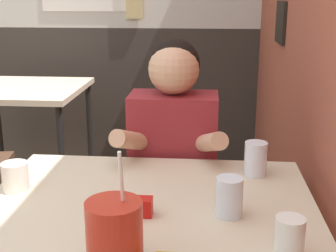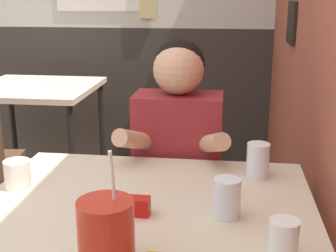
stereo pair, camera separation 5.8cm
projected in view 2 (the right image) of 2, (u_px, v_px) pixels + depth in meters
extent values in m
cube|color=black|center=(292.00, 23.00, 2.41)|extent=(0.02, 0.26, 0.22)
cube|color=#332D28|center=(116.00, 97.00, 3.77)|extent=(5.44, 0.06, 1.10)
cube|color=beige|center=(141.00, 224.00, 1.27)|extent=(0.97, 0.96, 0.04)
cube|color=beige|center=(35.00, 88.00, 3.05)|extent=(0.77, 0.75, 0.04)
cylinder|color=black|center=(73.00, 165.00, 2.80)|extent=(0.04, 0.04, 0.74)
cylinder|color=black|center=(13.00, 129.00, 3.52)|extent=(0.04, 0.04, 0.74)
cylinder|color=black|center=(102.00, 132.00, 3.44)|extent=(0.04, 0.04, 0.74)
cylinder|color=#4C3323|center=(25.00, 190.00, 2.81)|extent=(0.03, 0.03, 0.44)
cylinder|color=#4C3323|center=(7.00, 218.00, 2.47)|extent=(0.03, 0.03, 0.44)
cube|color=maroon|center=(178.00, 158.00, 1.85)|extent=(0.34, 0.20, 0.52)
sphere|color=black|center=(179.00, 64.00, 1.78)|extent=(0.20, 0.20, 0.20)
sphere|color=tan|center=(179.00, 69.00, 1.76)|extent=(0.19, 0.19, 0.19)
cylinder|color=tan|center=(137.00, 140.00, 1.71)|extent=(0.14, 0.27, 0.15)
cylinder|color=tan|center=(212.00, 143.00, 1.67)|extent=(0.14, 0.27, 0.15)
cylinder|color=#B22819|center=(106.00, 236.00, 1.01)|extent=(0.12, 0.12, 0.16)
cylinder|color=white|center=(113.00, 180.00, 0.97)|extent=(0.01, 0.04, 0.14)
cylinder|color=silver|center=(258.00, 160.00, 1.54)|extent=(0.07, 0.07, 0.11)
cylinder|color=silver|center=(283.00, 240.00, 1.05)|extent=(0.07, 0.07, 0.10)
cylinder|color=silver|center=(18.00, 174.00, 1.45)|extent=(0.08, 0.08, 0.09)
cylinder|color=silver|center=(227.00, 198.00, 1.26)|extent=(0.07, 0.07, 0.11)
cube|color=#B7140F|center=(139.00, 206.00, 1.28)|extent=(0.06, 0.04, 0.05)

